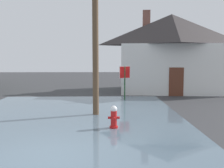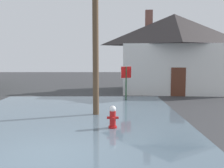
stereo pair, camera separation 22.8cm
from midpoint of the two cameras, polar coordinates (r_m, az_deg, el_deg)
name	(u,v)px [view 2 (the right image)]	position (r m, az deg, el deg)	size (l,w,h in m)	color
ground_plane	(46,159)	(7.55, -13.50, -15.73)	(80.00, 80.00, 0.10)	#38383A
flood_puddle	(70,118)	(11.78, -8.75, -7.37)	(10.07, 12.38, 0.04)	slate
fire_hydrant	(113,118)	(9.89, 0.82, -7.39)	(0.45, 0.38, 0.89)	red
utility_pole	(95,23)	(12.09, -3.12, 13.35)	(1.60, 0.28, 8.21)	brown
stop_sign_far	(126,76)	(16.14, 3.53, 1.74)	(0.69, 0.34, 2.16)	#1E4C28
house	(173,52)	(21.13, 13.66, 6.94)	(8.83, 6.62, 6.53)	silver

